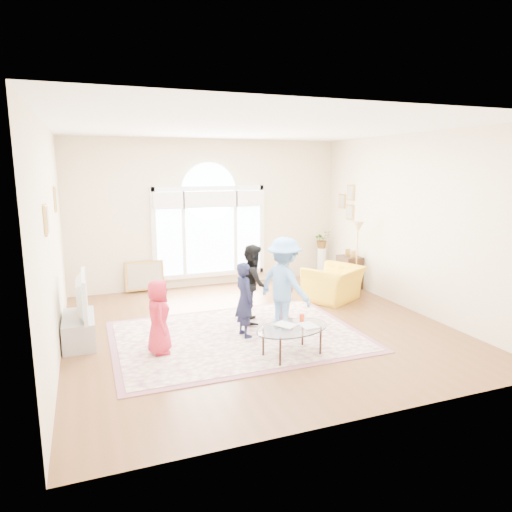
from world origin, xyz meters
name	(u,v)px	position (x,y,z in m)	size (l,w,h in m)	color
ground	(258,327)	(0.00, 0.00, 0.00)	(6.00, 6.00, 0.00)	brown
room_shell	(212,216)	(0.01, 2.83, 1.57)	(6.00, 6.00, 6.00)	beige
area_rug	(238,336)	(-0.44, -0.28, 0.01)	(3.60, 2.60, 0.02)	beige
rug_border	(238,336)	(-0.44, -0.28, 0.01)	(3.80, 2.80, 0.01)	#895562
tv_console	(79,330)	(-2.75, 0.30, 0.21)	(0.45, 1.00, 0.42)	#9C9EA5
television	(77,296)	(-2.74, 0.30, 0.74)	(0.17, 1.10, 0.63)	black
coffee_table	(292,329)	(0.04, -1.25, 0.40)	(1.23, 0.93, 0.54)	silver
armchair	(334,284)	(1.96, 0.93, 0.34)	(1.05, 0.91, 0.68)	gold
side_cabinet	(349,272)	(2.78, 1.67, 0.35)	(0.40, 0.50, 0.70)	black
floor_lamp	(358,233)	(2.65, 1.21, 1.28)	(0.31, 0.31, 1.51)	black
plant_pedestal	(321,262)	(2.70, 2.78, 0.35)	(0.20, 0.20, 0.70)	white
potted_plant	(322,239)	(2.70, 2.78, 0.91)	(0.38, 0.33, 0.42)	#33722D
leaning_picture	(145,292)	(-1.46, 2.90, 0.00)	(0.80, 0.05, 0.62)	tan
child_red	(159,317)	(-1.68, -0.53, 0.55)	(0.52, 0.34, 1.06)	#BB2037
child_navy	(245,299)	(-0.34, -0.33, 0.60)	(0.43, 0.28, 1.17)	#151936
child_black	(253,284)	(0.02, 0.25, 0.68)	(0.64, 0.50, 1.33)	black
child_pink	(283,285)	(0.49, 0.07, 0.66)	(0.75, 0.31, 1.28)	#C68DA2
child_blue	(284,284)	(0.34, -0.30, 0.78)	(0.98, 0.56, 1.51)	#66A2E8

